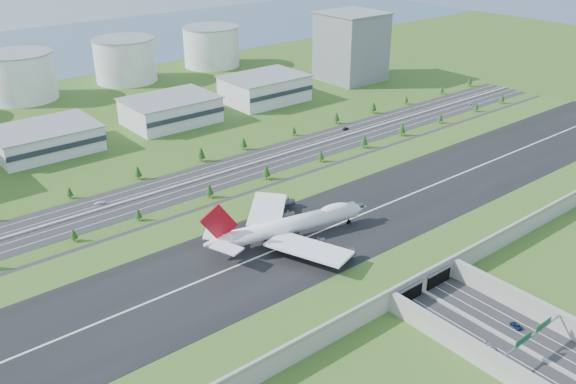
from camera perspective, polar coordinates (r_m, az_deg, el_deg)
ground at (r=271.32m, az=4.36°, el=-4.67°), size 1200.00×1200.00×0.00m
airfield_deck at (r=269.24m, az=4.40°, el=-3.92°), size 520.00×100.00×9.20m
underpass_road at (r=221.35m, az=22.76°, el=-13.58°), size 38.80×120.40×8.00m
sign_gantry_near at (r=220.70m, az=21.93°, el=-12.39°), size 38.70×0.70×9.80m
north_expressway at (r=338.70m, az=-6.67°, el=1.61°), size 560.00×36.00×0.12m
tree_row at (r=341.49m, az=-5.19°, el=2.72°), size 506.66×48.62×8.37m
hangar_mid_a at (r=394.83m, az=-21.74°, el=4.59°), size 58.00×42.00×15.00m
hangar_mid_b at (r=424.84m, az=-10.92°, el=7.49°), size 58.00×42.00×17.00m
hangar_mid_c at (r=465.64m, az=-2.21°, el=9.63°), size 58.00×42.00×19.00m
office_tower at (r=525.65m, az=5.93°, el=13.35°), size 46.00×46.00×55.00m
fuel_tank_b at (r=509.69m, az=-23.72°, el=9.85°), size 50.00×50.00×35.00m
fuel_tank_c at (r=537.48m, az=-14.99°, el=11.82°), size 50.00×50.00×35.00m
fuel_tank_d at (r=576.57m, az=-7.18°, el=13.34°), size 50.00×50.00×35.00m
bay_water at (r=682.76m, az=-24.94°, el=11.60°), size 1200.00×260.00×0.06m
boeing_747 at (r=253.33m, az=0.20°, el=-3.09°), size 76.49×71.61×23.90m
car_0 at (r=221.58m, az=18.35°, el=-13.54°), size 3.30×5.15×1.63m
car_2 at (r=234.18m, az=20.55°, el=-11.61°), size 3.55×5.33×1.36m
car_5 at (r=407.12m, az=5.38°, el=5.92°), size 4.61×1.81×1.49m
car_6 at (r=477.93m, az=16.80°, el=7.89°), size 5.48×4.08×1.38m
car_7 at (r=317.14m, az=-17.24°, el=-0.98°), size 5.54×3.86×1.49m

